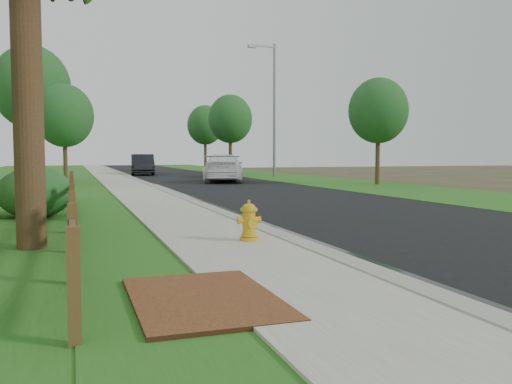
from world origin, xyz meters
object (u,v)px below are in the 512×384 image
object	(u,v)px
dark_car_mid	(222,167)
streetlight	(272,102)
ranch_fence	(72,202)
white_suv	(224,168)
fire_hydrant	(249,222)

from	to	relation	value
dark_car_mid	streetlight	xyz separation A→B (m)	(3.48, -1.38, 4.81)
ranch_fence	streetlight	bearing A→B (deg)	60.03
ranch_fence	white_suv	size ratio (longest dim) A/B	2.91
fire_hydrant	streetlight	bearing A→B (deg)	68.66
fire_hydrant	streetlight	size ratio (longest dim) A/B	0.08
ranch_fence	white_suv	xyz separation A→B (m)	(8.96, 19.12, 0.25)
dark_car_mid	white_suv	bearing A→B (deg)	98.65
fire_hydrant	streetlight	xyz separation A→B (m)	(11.12, 28.45, 5.14)
ranch_fence	white_suv	distance (m)	21.12
white_suv	dark_car_mid	bearing A→B (deg)	-87.74
ranch_fence	dark_car_mid	size ratio (longest dim) A/B	3.77
white_suv	streetlight	distance (m)	9.08
streetlight	fire_hydrant	bearing A→B (deg)	-111.34
ranch_fence	dark_car_mid	distance (m)	28.28
ranch_fence	white_suv	bearing A→B (deg)	64.91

